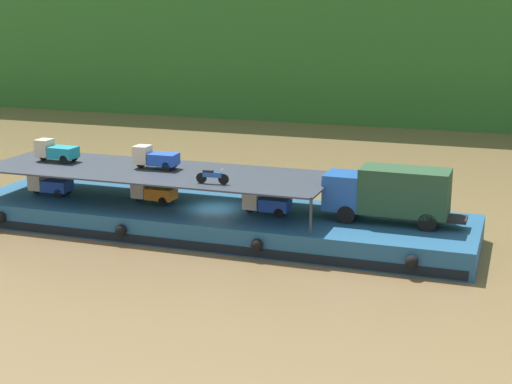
{
  "coord_description": "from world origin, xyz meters",
  "views": [
    {
      "loc": [
        16.92,
        -40.75,
        13.5
      ],
      "look_at": [
        2.63,
        0.0,
        2.7
      ],
      "focal_mm": 53.97,
      "sensor_mm": 36.0,
      "label": 1
    }
  ],
  "objects_px": {
    "covered_lorry": "(390,193)",
    "motorcycle_upper_port": "(212,176)",
    "mini_truck_lower_mid": "(266,202)",
    "mini_truck_upper_mid": "(155,158)",
    "mini_truck_upper_stern": "(56,151)",
    "cargo_barge": "(214,220)",
    "mini_truck_lower_stern": "(49,184)",
    "mini_truck_lower_aft": "(153,192)"
  },
  "relations": [
    {
      "from": "cargo_barge",
      "to": "mini_truck_lower_aft",
      "type": "distance_m",
      "value": 4.25
    },
    {
      "from": "cargo_barge",
      "to": "mini_truck_upper_mid",
      "type": "relative_size",
      "value": 11.06
    },
    {
      "from": "covered_lorry",
      "to": "motorcycle_upper_port",
      "type": "height_order",
      "value": "covered_lorry"
    },
    {
      "from": "mini_truck_upper_stern",
      "to": "motorcycle_upper_port",
      "type": "xyz_separation_m",
      "value": [
        11.74,
        -2.38,
        -0.26
      ]
    },
    {
      "from": "mini_truck_upper_mid",
      "to": "motorcycle_upper_port",
      "type": "height_order",
      "value": "mini_truck_upper_mid"
    },
    {
      "from": "cargo_barge",
      "to": "covered_lorry",
      "type": "relative_size",
      "value": 3.89
    },
    {
      "from": "mini_truck_lower_stern",
      "to": "motorcycle_upper_port",
      "type": "distance_m",
      "value": 12.06
    },
    {
      "from": "motorcycle_upper_port",
      "to": "mini_truck_upper_stern",
      "type": "bearing_deg",
      "value": 168.53
    },
    {
      "from": "cargo_barge",
      "to": "motorcycle_upper_port",
      "type": "xyz_separation_m",
      "value": [
        0.74,
        -2.01,
        3.18
      ]
    },
    {
      "from": "cargo_barge",
      "to": "mini_truck_lower_stern",
      "type": "relative_size",
      "value": 11.08
    },
    {
      "from": "covered_lorry",
      "to": "mini_truck_upper_stern",
      "type": "height_order",
      "value": "mini_truck_upper_stern"
    },
    {
      "from": "cargo_barge",
      "to": "mini_truck_lower_stern",
      "type": "xyz_separation_m",
      "value": [
        -11.09,
        -0.42,
        1.44
      ]
    },
    {
      "from": "mini_truck_lower_mid",
      "to": "mini_truck_lower_stern",
      "type": "bearing_deg",
      "value": -179.17
    },
    {
      "from": "mini_truck_lower_mid",
      "to": "mini_truck_upper_mid",
      "type": "distance_m",
      "value": 7.67
    },
    {
      "from": "mini_truck_lower_mid",
      "to": "mini_truck_upper_mid",
      "type": "bearing_deg",
      "value": 174.36
    },
    {
      "from": "covered_lorry",
      "to": "mini_truck_upper_mid",
      "type": "height_order",
      "value": "mini_truck_upper_mid"
    },
    {
      "from": "mini_truck_lower_aft",
      "to": "motorcycle_upper_port",
      "type": "bearing_deg",
      "value": -22.66
    },
    {
      "from": "mini_truck_upper_stern",
      "to": "mini_truck_upper_mid",
      "type": "height_order",
      "value": "same"
    },
    {
      "from": "mini_truck_lower_stern",
      "to": "motorcycle_upper_port",
      "type": "height_order",
      "value": "motorcycle_upper_port"
    },
    {
      "from": "mini_truck_lower_aft",
      "to": "mini_truck_upper_stern",
      "type": "xyz_separation_m",
      "value": [
        -7.0,
        0.4,
        2.0
      ]
    },
    {
      "from": "mini_truck_lower_aft",
      "to": "motorcycle_upper_port",
      "type": "height_order",
      "value": "motorcycle_upper_port"
    },
    {
      "from": "cargo_barge",
      "to": "mini_truck_lower_aft",
      "type": "relative_size",
      "value": 11.03
    },
    {
      "from": "covered_lorry",
      "to": "motorcycle_upper_port",
      "type": "xyz_separation_m",
      "value": [
        -9.59,
        -2.43,
        0.74
      ]
    },
    {
      "from": "cargo_barge",
      "to": "covered_lorry",
      "type": "height_order",
      "value": "covered_lorry"
    },
    {
      "from": "covered_lorry",
      "to": "mini_truck_lower_stern",
      "type": "distance_m",
      "value": 21.45
    },
    {
      "from": "mini_truck_lower_mid",
      "to": "motorcycle_upper_port",
      "type": "xyz_separation_m",
      "value": [
        -2.58,
        -1.79,
        1.74
      ]
    },
    {
      "from": "cargo_barge",
      "to": "mini_truck_lower_mid",
      "type": "xyz_separation_m",
      "value": [
        3.32,
        -0.21,
        1.44
      ]
    },
    {
      "from": "cargo_barge",
      "to": "mini_truck_lower_aft",
      "type": "bearing_deg",
      "value": -179.57
    },
    {
      "from": "mini_truck_upper_mid",
      "to": "motorcycle_upper_port",
      "type": "relative_size",
      "value": 1.46
    },
    {
      "from": "covered_lorry",
      "to": "mini_truck_lower_stern",
      "type": "bearing_deg",
      "value": -177.73
    },
    {
      "from": "cargo_barge",
      "to": "mini_truck_upper_mid",
      "type": "bearing_deg",
      "value": 172.78
    },
    {
      "from": "cargo_barge",
      "to": "motorcycle_upper_port",
      "type": "bearing_deg",
      "value": -69.86
    },
    {
      "from": "mini_truck_lower_stern",
      "to": "motorcycle_upper_port",
      "type": "relative_size",
      "value": 1.45
    },
    {
      "from": "motorcycle_upper_port",
      "to": "mini_truck_lower_mid",
      "type": "bearing_deg",
      "value": 34.82
    },
    {
      "from": "mini_truck_lower_mid",
      "to": "covered_lorry",
      "type": "bearing_deg",
      "value": 5.21
    },
    {
      "from": "mini_truck_upper_stern",
      "to": "mini_truck_upper_mid",
      "type": "relative_size",
      "value": 1.0
    },
    {
      "from": "covered_lorry",
      "to": "motorcycle_upper_port",
      "type": "distance_m",
      "value": 9.92
    },
    {
      "from": "mini_truck_upper_stern",
      "to": "cargo_barge",
      "type": "bearing_deg",
      "value": -1.94
    },
    {
      "from": "mini_truck_lower_mid",
      "to": "mini_truck_upper_stern",
      "type": "xyz_separation_m",
      "value": [
        -14.32,
        0.59,
        2.0
      ]
    },
    {
      "from": "mini_truck_upper_stern",
      "to": "motorcycle_upper_port",
      "type": "bearing_deg",
      "value": -11.47
    },
    {
      "from": "covered_lorry",
      "to": "mini_truck_lower_mid",
      "type": "height_order",
      "value": "covered_lorry"
    },
    {
      "from": "covered_lorry",
      "to": "mini_truck_upper_mid",
      "type": "relative_size",
      "value": 2.84
    }
  ]
}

